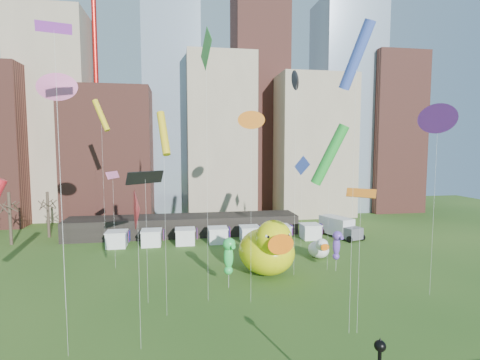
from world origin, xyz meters
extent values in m
cube|color=gray|center=(-30.00, 62.00, 21.00)|extent=(14.00, 12.00, 42.00)
cube|color=brown|center=(-18.00, 56.00, 13.00)|extent=(16.00, 14.00, 26.00)
cube|color=#8C9EB2|center=(-6.00, 64.00, 27.50)|extent=(12.00, 12.00, 55.00)
cube|color=gray|center=(4.00, 60.00, 17.00)|extent=(14.00, 14.00, 34.00)
cube|color=brown|center=(14.00, 66.00, 34.00)|extent=(12.00, 12.00, 68.00)
cube|color=gray|center=(24.00, 58.00, 15.00)|extent=(16.00, 14.00, 30.00)
cube|color=#8C9EB2|center=(34.00, 62.00, 24.00)|extent=(14.00, 12.00, 48.00)
cube|color=brown|center=(44.00, 60.00, 18.00)|extent=(12.00, 12.00, 36.00)
cylinder|color=red|center=(-22.00, 64.00, 38.00)|extent=(1.00, 1.00, 76.00)
cylinder|color=red|center=(30.00, 64.00, 38.00)|extent=(1.00, 1.00, 76.00)
cube|color=black|center=(-4.00, 42.00, 1.60)|extent=(38.00, 6.00, 3.20)
cube|color=white|center=(-14.00, 36.00, 1.10)|extent=(2.80, 2.80, 2.20)
cube|color=red|center=(-12.20, 36.00, 1.60)|extent=(0.08, 1.40, 1.60)
cube|color=white|center=(-9.00, 36.00, 1.10)|extent=(2.80, 2.80, 2.20)
cube|color=red|center=(-7.20, 36.00, 1.60)|extent=(0.08, 1.40, 1.60)
cube|color=white|center=(-4.00, 36.00, 1.10)|extent=(2.80, 2.80, 2.20)
cube|color=red|center=(-2.20, 36.00, 1.60)|extent=(0.08, 1.40, 1.60)
cube|color=white|center=(1.00, 36.00, 1.10)|extent=(2.80, 2.80, 2.20)
cube|color=red|center=(2.80, 36.00, 1.60)|extent=(0.08, 1.40, 1.60)
cube|color=white|center=(6.00, 36.00, 1.10)|extent=(2.80, 2.80, 2.20)
cube|color=red|center=(7.80, 36.00, 1.60)|extent=(0.08, 1.40, 1.60)
cube|color=white|center=(11.00, 36.00, 1.10)|extent=(2.80, 2.80, 2.20)
cube|color=red|center=(12.80, 36.00, 1.60)|extent=(0.08, 1.40, 1.60)
cube|color=white|center=(16.00, 36.00, 1.10)|extent=(2.80, 2.80, 2.20)
cube|color=red|center=(17.80, 36.00, 1.60)|extent=(0.08, 1.40, 1.60)
cylinder|color=#382B21|center=(-30.00, 40.00, 4.00)|extent=(0.44, 0.44, 8.00)
cylinder|color=#382B21|center=(-26.00, 44.00, 3.75)|extent=(0.44, 0.44, 7.50)
ellipsoid|color=#DBDD0B|center=(5.16, 21.43, 2.64)|extent=(7.07, 8.07, 5.29)
ellipsoid|color=#DBDD0B|center=(4.89, 24.34, 2.51)|extent=(1.87, 1.52, 2.14)
sphere|color=#DBDD0B|center=(5.38, 19.07, 4.77)|extent=(4.33, 4.33, 3.98)
cone|color=orange|center=(5.54, 17.39, 4.64)|extent=(2.34, 1.98, 2.19)
sphere|color=white|center=(4.39, 17.88, 5.30)|extent=(0.72, 0.72, 0.72)
sphere|color=white|center=(6.57, 18.08, 5.30)|extent=(0.72, 0.72, 0.72)
sphere|color=black|center=(4.42, 17.54, 5.30)|extent=(0.36, 0.36, 0.36)
sphere|color=black|center=(6.60, 17.74, 5.30)|extent=(0.36, 0.36, 0.36)
ellipsoid|color=white|center=(13.44, 26.12, 1.11)|extent=(2.81, 3.26, 2.22)
ellipsoid|color=white|center=(13.38, 27.34, 1.05)|extent=(0.76, 0.60, 0.90)
sphere|color=white|center=(13.48, 25.13, 2.00)|extent=(1.74, 1.74, 1.67)
cone|color=orange|center=(13.51, 24.42, 1.94)|extent=(0.95, 0.79, 0.92)
sphere|color=white|center=(13.04, 24.65, 2.22)|extent=(0.30, 0.30, 0.30)
sphere|color=white|center=(13.96, 24.69, 2.22)|extent=(0.30, 0.30, 0.30)
sphere|color=black|center=(13.05, 24.51, 2.22)|extent=(0.15, 0.15, 0.15)
sphere|color=black|center=(13.96, 24.55, 2.22)|extent=(0.15, 0.15, 0.15)
cylinder|color=silver|center=(0.23, 17.82, 1.67)|extent=(0.03, 0.03, 3.34)
ellipsoid|color=green|center=(0.23, 17.82, 3.34)|extent=(1.21, 1.09, 2.56)
sphere|color=green|center=(0.23, 17.67, 4.71)|extent=(1.64, 1.64, 1.30)
cone|color=green|center=(0.23, 17.09, 4.64)|extent=(0.68, 0.92, 0.46)
sphere|color=green|center=(0.23, 17.87, 1.87)|extent=(0.91, 0.91, 0.91)
cylinder|color=silver|center=(13.54, 20.87, 1.53)|extent=(0.03, 0.03, 3.06)
ellipsoid|color=#663EBC|center=(13.54, 20.87, 3.06)|extent=(1.03, 0.91, 2.27)
sphere|color=#663EBC|center=(13.54, 20.72, 4.28)|extent=(1.39, 1.39, 1.16)
cone|color=#663EBC|center=(13.54, 20.20, 4.22)|extent=(0.56, 0.80, 0.41)
sphere|color=#663EBC|center=(13.54, 20.92, 1.76)|extent=(0.81, 0.81, 0.81)
sphere|color=black|center=(4.80, -3.20, 5.05)|extent=(0.57, 0.57, 0.57)
cone|color=black|center=(4.80, -3.20, 5.35)|extent=(0.20, 0.20, 0.25)
cube|color=silver|center=(20.94, 37.12, 1.75)|extent=(4.46, 6.23, 2.82)
cube|color=#595960|center=(22.17, 33.72, 1.19)|extent=(3.13, 2.79, 1.81)
cylinder|color=black|center=(20.30, 34.73, 0.51)|extent=(0.61, 1.05, 1.02)
cylinder|color=black|center=(22.96, 35.68, 0.51)|extent=(0.61, 1.05, 1.02)
cylinder|color=black|center=(19.00, 38.34, 0.51)|extent=(0.61, 1.05, 1.02)
cylinder|color=black|center=(21.66, 39.30, 0.51)|extent=(0.61, 1.05, 1.02)
cylinder|color=silver|center=(-7.64, 7.38, 5.14)|extent=(0.02, 0.02, 10.29)
cone|color=red|center=(-7.64, 7.38, 10.29)|extent=(0.80, 2.84, 2.82)
cylinder|color=silver|center=(-15.07, 15.28, 9.94)|extent=(0.02, 0.02, 19.88)
cone|color=pink|center=(-15.07, 15.28, 19.88)|extent=(2.40, 0.53, 2.38)
cylinder|color=silver|center=(-7.80, 15.40, 5.95)|extent=(0.02, 0.02, 11.91)
cube|color=black|center=(-7.80, 15.40, 11.91)|extent=(3.27, 2.89, 1.17)
cylinder|color=silver|center=(12.68, 21.44, 6.90)|extent=(0.02, 0.02, 13.79)
cylinder|color=green|center=(12.68, 21.44, 13.79)|extent=(4.42, 2.96, 7.31)
cylinder|color=silver|center=(-14.99, 32.91, 9.49)|extent=(0.02, 0.02, 18.98)
cylinder|color=yellow|center=(-14.99, 32.91, 18.98)|extent=(2.62, 1.86, 4.38)
cylinder|color=silver|center=(12.82, 31.39, 6.04)|extent=(0.02, 0.02, 12.08)
cube|color=blue|center=(12.82, 31.39, 12.08)|extent=(1.59, 2.42, 2.87)
cylinder|color=silver|center=(1.84, 14.03, 8.57)|extent=(0.02, 0.02, 17.15)
cone|color=orange|center=(1.84, 14.03, 17.15)|extent=(1.66, 0.54, 1.66)
cylinder|color=silver|center=(-12.60, 7.31, 11.20)|extent=(0.02, 0.02, 22.40)
cube|color=purple|center=(-12.60, 7.31, 22.40)|extent=(2.19, 0.88, 0.68)
cylinder|color=silver|center=(-12.58, 26.29, 5.69)|extent=(0.02, 0.02, 11.39)
cube|color=pink|center=(-12.58, 26.29, 11.39)|extent=(1.15, 2.76, 0.85)
cylinder|color=silver|center=(8.12, 20.26, 11.01)|extent=(0.02, 0.02, 22.02)
cone|color=black|center=(8.12, 20.26, 22.02)|extent=(1.38, 1.92, 2.12)
cylinder|color=silver|center=(-2.15, 14.91, 11.77)|extent=(0.02, 0.02, 23.54)
cube|color=green|center=(-2.15, 14.91, 23.54)|extent=(0.76, 3.72, 3.79)
cylinder|color=silver|center=(-5.95, 12.48, 7.91)|extent=(0.02, 0.02, 15.83)
cylinder|color=yellow|center=(-5.95, 12.48, 15.83)|extent=(1.33, 2.33, 3.81)
cylinder|color=silver|center=(8.35, 6.97, 10.70)|extent=(0.02, 0.02, 21.40)
cylinder|color=blue|center=(8.35, 6.97, 21.40)|extent=(2.13, 2.90, 4.88)
cylinder|color=silver|center=(9.02, 6.97, 5.58)|extent=(0.02, 0.02, 11.17)
cube|color=orange|center=(9.02, 6.97, 11.17)|extent=(1.87, 1.73, 0.69)
cylinder|color=silver|center=(19.70, 12.58, 8.70)|extent=(0.02, 0.02, 17.40)
cone|color=purple|center=(19.70, 12.58, 17.40)|extent=(1.12, 2.83, 2.84)
camera|label=1|loc=(-4.65, -18.52, 14.61)|focal=27.00mm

